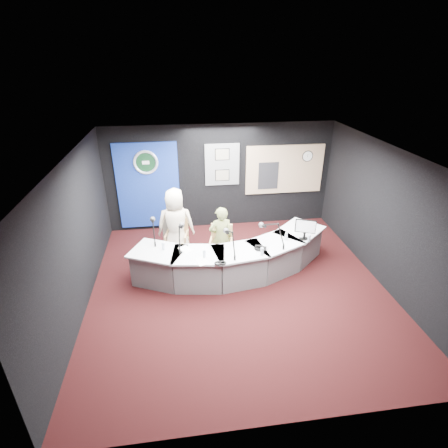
{
  "coord_description": "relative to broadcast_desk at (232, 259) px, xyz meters",
  "views": [
    {
      "loc": [
        -1.11,
        -5.82,
        4.41
      ],
      "look_at": [
        -0.2,
        0.8,
        1.1
      ],
      "focal_mm": 28.0,
      "sensor_mm": 36.0,
      "label": 1
    }
  ],
  "objects": [
    {
      "name": "person_woman",
      "position": [
        -0.21,
        0.33,
        0.35
      ],
      "size": [
        0.57,
        0.41,
        1.46
      ],
      "primitive_type": "imported",
      "rotation": [
        0.0,
        0.0,
        3.26
      ],
      "color": "olive",
      "rests_on": "ground"
    },
    {
      "name": "framed_photo_upper",
      "position": [
        0.1,
        2.39,
        1.65
      ],
      "size": [
        0.34,
        0.02,
        0.27
      ],
      "primitive_type": "cube",
      "color": "#7C6F5A",
      "rests_on": "pinboard"
    },
    {
      "name": "armchair_left",
      "position": [
        -1.18,
        0.83,
        0.07
      ],
      "size": [
        0.59,
        0.59,
        0.89
      ],
      "primitive_type": null,
      "rotation": [
        0.0,
        0.0,
        -0.19
      ],
      "color": "tan",
      "rests_on": "ground"
    },
    {
      "name": "wall_front",
      "position": [
        0.05,
        -3.55,
        1.02
      ],
      "size": [
        6.0,
        0.02,
        2.8
      ],
      "primitive_type": "cube",
      "color": "black",
      "rests_on": "ground"
    },
    {
      "name": "notepad",
      "position": [
        -0.7,
        -0.61,
        0.38
      ],
      "size": [
        0.3,
        0.36,
        0.0
      ],
      "primitive_type": "cube",
      "rotation": [
        0.0,
        0.0,
        0.29
      ],
      "color": "white",
      "rests_on": "broadcast_desk"
    },
    {
      "name": "ceiling",
      "position": [
        0.05,
        -0.55,
        2.42
      ],
      "size": [
        6.0,
        6.0,
        0.02
      ],
      "primitive_type": "cube",
      "color": "silver",
      "rests_on": "ground"
    },
    {
      "name": "wall_right",
      "position": [
        3.05,
        -0.55,
        1.02
      ],
      "size": [
        0.02,
        6.0,
        2.8
      ],
      "primitive_type": "cube",
      "color": "black",
      "rests_on": "ground"
    },
    {
      "name": "headphones_far",
      "position": [
        -0.36,
        -0.75,
        0.39
      ],
      "size": [
        0.21,
        0.21,
        0.03
      ],
      "primitive_type": "torus",
      "color": "black",
      "rests_on": "broadcast_desk"
    },
    {
      "name": "boom_mic_b",
      "position": [
        -1.08,
        0.04,
        0.68
      ],
      "size": [
        0.2,
        0.74,
        0.6
      ],
      "primitive_type": null,
      "color": "black",
      "rests_on": "broadcast_desk"
    },
    {
      "name": "pinboard",
      "position": [
        0.1,
        2.42,
        1.38
      ],
      "size": [
        0.9,
        0.04,
        1.1
      ],
      "primitive_type": "cube",
      "color": "slate",
      "rests_on": "wall_back"
    },
    {
      "name": "backdrop_panel",
      "position": [
        -1.85,
        2.42,
        0.88
      ],
      "size": [
        1.6,
        0.05,
        2.3
      ],
      "primitive_type": "cube",
      "color": "navy",
      "rests_on": "wall_back"
    },
    {
      "name": "boom_mic_a",
      "position": [
        -1.65,
        0.41,
        0.68
      ],
      "size": [
        0.17,
        0.74,
        0.6
      ],
      "primitive_type": null,
      "color": "black",
      "rests_on": "broadcast_desk"
    },
    {
      "name": "paper_stack",
      "position": [
        -1.0,
        -0.11,
        0.38
      ],
      "size": [
        0.32,
        0.35,
        0.0
      ],
      "primitive_type": "cube",
      "rotation": [
        0.0,
        0.0,
        0.56
      ],
      "color": "white",
      "rests_on": "broadcast_desk"
    },
    {
      "name": "desk_phone",
      "position": [
        0.54,
        -0.34,
        0.4
      ],
      "size": [
        0.25,
        0.23,
        0.05
      ],
      "primitive_type": "cube",
      "rotation": [
        0.0,
        0.0,
        -0.43
      ],
      "color": "black",
      "rests_on": "broadcast_desk"
    },
    {
      "name": "ground",
      "position": [
        0.05,
        -0.55,
        -0.38
      ],
      "size": [
        6.0,
        6.0,
        0.0
      ],
      "primitive_type": "plane",
      "color": "black",
      "rests_on": "ground"
    },
    {
      "name": "headphones_near",
      "position": [
        0.52,
        -0.29,
        0.39
      ],
      "size": [
        0.24,
        0.24,
        0.04
      ],
      "primitive_type": "torus",
      "color": "black",
      "rests_on": "broadcast_desk"
    },
    {
      "name": "broadcast_desk",
      "position": [
        0.0,
        0.0,
        0.0
      ],
      "size": [
        4.5,
        1.9,
        0.75
      ],
      "primitive_type": null,
      "color": "silver",
      "rests_on": "ground"
    },
    {
      "name": "person_man",
      "position": [
        -1.18,
        0.83,
        0.49
      ],
      "size": [
        0.85,
        0.56,
        1.73
      ],
      "primitive_type": "imported",
      "rotation": [
        0.0,
        0.0,
        3.13
      ],
      "color": "beige",
      "rests_on": "ground"
    },
    {
      "name": "boom_mic_c",
      "position": [
        -0.11,
        -0.34,
        0.68
      ],
      "size": [
        0.21,
        0.73,
        0.6
      ],
      "primitive_type": null,
      "color": "black",
      "rests_on": "broadcast_desk"
    },
    {
      "name": "booth_window_frame",
      "position": [
        1.8,
        2.42,
        1.18
      ],
      "size": [
        2.12,
        0.06,
        1.32
      ],
      "primitive_type": "cube",
      "color": "tan",
      "rests_on": "wall_back"
    },
    {
      "name": "wall_clock",
      "position": [
        2.4,
        2.39,
        1.52
      ],
      "size": [
        0.28,
        0.01,
        0.28
      ],
      "primitive_type": "cylinder",
      "rotation": [
        1.57,
        0.0,
        0.0
      ],
      "color": "white",
      "rests_on": "booth_window_frame"
    },
    {
      "name": "equipment_rack",
      "position": [
        1.35,
        2.39,
        1.03
      ],
      "size": [
        0.55,
        0.02,
        0.75
      ],
      "primitive_type": "cube",
      "color": "black",
      "rests_on": "booth_window_frame"
    },
    {
      "name": "computer_monitor",
      "position": [
        1.56,
        -0.03,
        0.7
      ],
      "size": [
        0.42,
        0.2,
        0.31
      ],
      "primitive_type": "cube",
      "rotation": [
        0.0,
        0.0,
        -0.39
      ],
      "color": "black",
      "rests_on": "broadcast_desk"
    },
    {
      "name": "booth_glow",
      "position": [
        1.8,
        2.41,
        1.18
      ],
      "size": [
        2.0,
        0.02,
        1.2
      ],
      "primitive_type": "cube",
      "color": "beige",
      "rests_on": "booth_window_frame"
    },
    {
      "name": "wall_left",
      "position": [
        -2.95,
        -0.55,
        1.02
      ],
      "size": [
        0.02,
        6.0,
        2.8
      ],
      "primitive_type": "cube",
      "color": "black",
      "rests_on": "ground"
    },
    {
      "name": "framed_photo_lower",
      "position": [
        0.1,
        2.39,
        1.09
      ],
      "size": [
        0.34,
        0.02,
        0.27
      ],
      "primitive_type": "cube",
      "color": "#7C6F5A",
      "rests_on": "pinboard"
    },
    {
      "name": "wall_back",
      "position": [
        0.05,
        2.45,
        1.02
      ],
      "size": [
        6.0,
        0.02,
        2.8
      ],
      "primitive_type": "cube",
      "color": "black",
      "rests_on": "ground"
    },
    {
      "name": "draped_jacket",
      "position": [
        -1.25,
        1.07,
        0.24
      ],
      "size": [
        0.51,
        0.19,
        0.7
      ],
      "primitive_type": "cube",
      "rotation": [
        0.0,
        0.0,
        -0.19
      ],
      "color": "slate",
      "rests_on": "armchair_left"
    },
    {
      "name": "armchair_right",
      "position": [
        -0.21,
        0.33,
        0.15
      ],
      "size": [
        0.71,
        0.71,
        1.05
      ],
      "primitive_type": null,
      "rotation": [
        0.0,
        0.0,
        -0.23
      ],
      "color": "tan",
      "rests_on": "ground"
    },
    {
      "name": "seal_center",
      "position": [
        -1.85,
        2.38,
        1.52
      ],
      "size": [
        0.48,
        0.01,
        0.48
      ],
      "primitive_type": "cylinder",
      "rotation": [
        1.57,
        0.0,
        0.0
      ],
      "color": "black",
      "rests_on": "backdrop_panel"
    },
    {
      "name": "water_bottles",
      "position": [
        0.09,
        -0.27,
        0.46
      ],
      "size": [
        3.14,
        0.62,
        0.18
      ],
      "primitive_type": null,
      "color": "silver",
      "rests_on": "broadcast_desk"
    },
    {
      "name": "boom_mic_d",
      "position": [
        0.82,
        -0.13,
        0.68
      ],
      "size": [
        0.48,
        0.62,
        0.6
      ],
      "primitive_type": null,
      "color": "black",
      "rests_on": "broadcast_desk"
    },
    {
      "name": "agency_seal",
      "position": [
        -1.85,
        2.38,
        1.52
      ],
      "size": [
        0.63,
        0.07,
        0.63
      ],
      "primitive_type": "torus",
      "rotation": [
        1.57,
        0.0,
        0.0
      ],
      "color": "silver",
      "rests_on": "backdrop_panel"
    }
  ]
}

